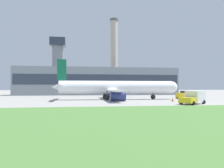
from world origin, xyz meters
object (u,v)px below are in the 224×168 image
object	(u,v)px
ground_crew_person	(182,98)
baggage_truck	(194,98)
pushback_tug	(184,95)
airplane	(115,88)

from	to	relation	value
ground_crew_person	baggage_truck	bearing A→B (deg)	-99.01
pushback_tug	baggage_truck	world-z (taller)	baggage_truck
pushback_tug	ground_crew_person	size ratio (longest dim) A/B	2.45
airplane	ground_crew_person	distance (m)	15.29
airplane	baggage_truck	bearing A→B (deg)	-54.68
airplane	baggage_truck	distance (m)	19.32
airplane	pushback_tug	size ratio (longest dim) A/B	7.62
baggage_truck	ground_crew_person	xyz separation A→B (m)	(1.06, 6.67, -0.29)
airplane	ground_crew_person	size ratio (longest dim) A/B	18.63
airplane	pushback_tug	bearing A→B (deg)	5.49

